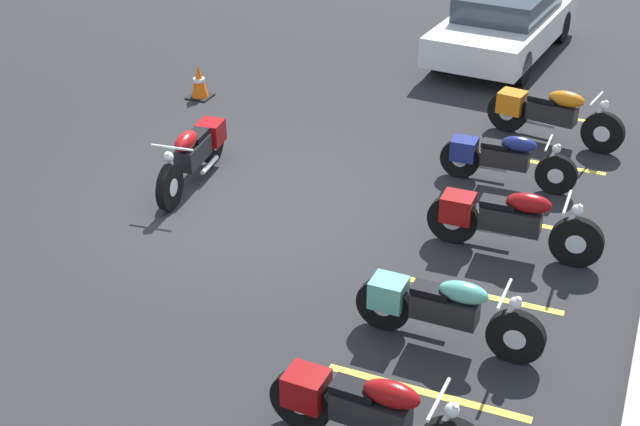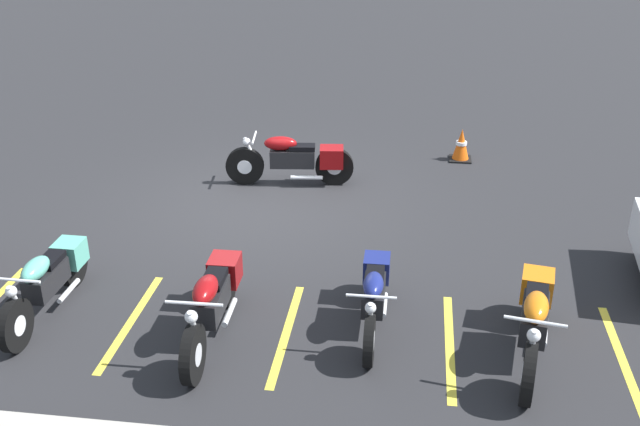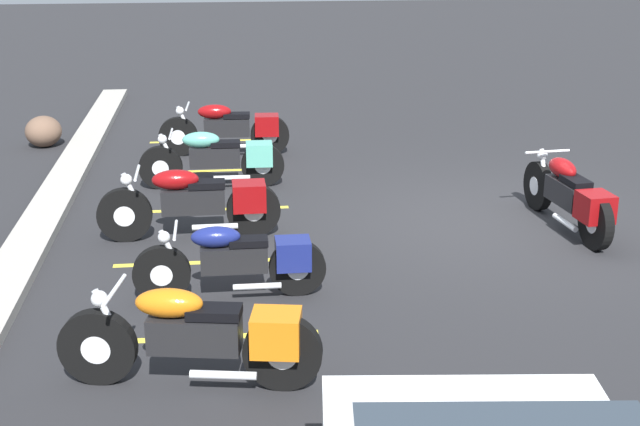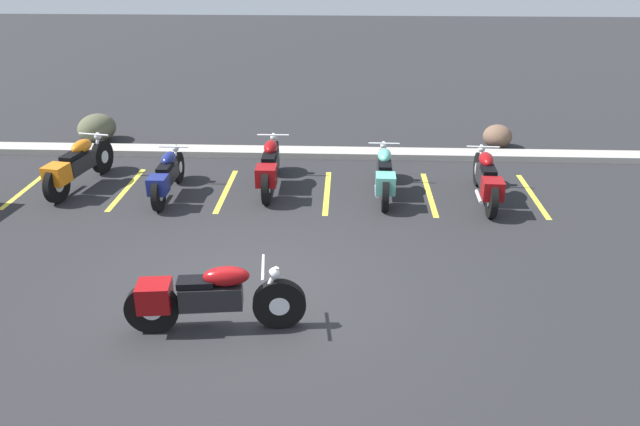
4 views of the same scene
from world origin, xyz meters
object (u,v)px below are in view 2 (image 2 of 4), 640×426
object	(u,v)px
parked_bike_3	(49,278)
motorcycle_maroon_featured	(296,159)
parked_bike_2	(213,299)
parked_bike_0	(534,317)
traffic_cone	(461,146)
parked_bike_1	(374,294)

from	to	relation	value
parked_bike_3	motorcycle_maroon_featured	bearing A→B (deg)	152.46
parked_bike_2	parked_bike_0	bearing A→B (deg)	90.89
parked_bike_3	traffic_cone	size ratio (longest dim) A/B	3.49
motorcycle_maroon_featured	parked_bike_3	xyz separation A→B (m)	(2.33, 4.27, -0.02)
parked_bike_1	parked_bike_3	xyz separation A→B (m)	(3.91, 0.20, 0.02)
parked_bike_0	parked_bike_1	bearing A→B (deg)	-91.11
motorcycle_maroon_featured	parked_bike_0	world-z (taller)	parked_bike_0
parked_bike_3	parked_bike_2	bearing A→B (deg)	84.39
parked_bike_2	parked_bike_1	bearing A→B (deg)	103.09
motorcycle_maroon_featured	parked_bike_0	bearing A→B (deg)	121.05
motorcycle_maroon_featured	parked_bike_2	xyz separation A→B (m)	(0.23, 4.52, 0.01)
parked_bike_1	parked_bike_3	bearing A→B (deg)	-87.30
parked_bike_1	parked_bike_2	xyz separation A→B (m)	(1.81, 0.45, 0.05)
traffic_cone	parked_bike_3	bearing A→B (deg)	48.41
motorcycle_maroon_featured	parked_bike_1	bearing A→B (deg)	104.97
parked_bike_0	parked_bike_2	distance (m)	3.60
parked_bike_1	parked_bike_2	bearing A→B (deg)	-76.38
parked_bike_0	parked_bike_3	distance (m)	5.69
parked_bike_2	parked_bike_3	size ratio (longest dim) A/B	1.06
parked_bike_1	motorcycle_maroon_featured	bearing A→B (deg)	-159.05
parked_bike_2	parked_bike_3	xyz separation A→B (m)	(2.10, -0.25, -0.03)
parked_bike_3	parked_bike_1	bearing A→B (deg)	94.05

